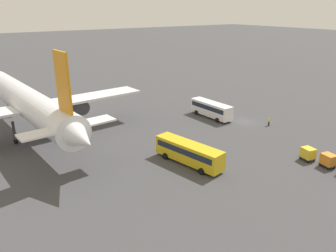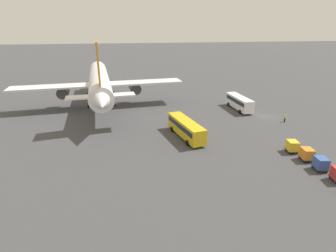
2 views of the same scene
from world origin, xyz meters
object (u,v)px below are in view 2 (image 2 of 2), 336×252
at_px(airplane, 99,81).
at_px(shuttle_bus_near, 239,102).
at_px(cargo_cart_blue, 321,163).
at_px(cargo_cart_orange, 307,154).
at_px(shuttle_bus_far, 186,127).
at_px(cargo_cart_yellow, 292,146).
at_px(worker_person, 285,118).

xyz_separation_m(airplane, shuttle_bus_near, (-10.31, -35.03, -4.57)).
bearing_deg(cargo_cart_blue, cargo_cart_orange, -0.64).
bearing_deg(shuttle_bus_far, shuttle_bus_near, -61.13).
xyz_separation_m(cargo_cart_orange, cargo_cart_yellow, (3.10, 0.43, 0.00)).
xyz_separation_m(shuttle_bus_far, worker_person, (4.17, -24.00, -1.13)).
relative_size(airplane, shuttle_bus_far, 4.20).
height_order(shuttle_bus_far, cargo_cart_yellow, shuttle_bus_far).
distance_m(cargo_cart_blue, cargo_cart_orange, 3.10).
relative_size(airplane, cargo_cart_yellow, 22.48).
xyz_separation_m(airplane, shuttle_bus_far, (-25.28, -17.06, -4.59)).
bearing_deg(shuttle_bus_far, worker_person, -91.07).
height_order(cargo_cart_orange, cargo_cart_yellow, same).
height_order(airplane, shuttle_bus_near, airplane).
distance_m(shuttle_bus_far, worker_person, 24.38).
bearing_deg(airplane, shuttle_bus_far, -150.15).
bearing_deg(cargo_cart_blue, worker_person, -20.38).
bearing_deg(cargo_cart_blue, airplane, 39.16).
distance_m(shuttle_bus_far, cargo_cart_blue, 22.99).
relative_size(shuttle_bus_near, cargo_cart_orange, 4.74).
relative_size(shuttle_bus_near, cargo_cart_blue, 4.74).
relative_size(airplane, shuttle_bus_near, 4.74).
xyz_separation_m(airplane, cargo_cart_blue, (-41.24, -33.58, -5.39)).
relative_size(airplane, cargo_cart_blue, 22.48).
height_order(cargo_cart_blue, cargo_cart_orange, same).
xyz_separation_m(worker_person, cargo_cart_orange, (-17.03, 7.44, 0.32)).
height_order(shuttle_bus_far, cargo_cart_orange, shuttle_bus_far).
distance_m(shuttle_bus_near, cargo_cart_blue, 30.98).
xyz_separation_m(worker_person, cargo_cart_yellow, (-13.93, 7.88, 0.32)).
bearing_deg(worker_person, cargo_cart_yellow, 150.50).
bearing_deg(cargo_cart_blue, shuttle_bus_far, 45.98).
bearing_deg(cargo_cart_orange, worker_person, -23.61).
height_order(airplane, cargo_cart_orange, airplane).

